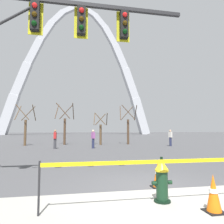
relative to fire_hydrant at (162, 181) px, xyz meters
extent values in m
plane|color=#474749|center=(0.07, 1.11, -0.47)|extent=(240.00, 240.00, 0.00)
cylinder|color=black|center=(0.00, -0.01, -0.44)|extent=(0.36, 0.36, 0.05)
cylinder|color=#14331E|center=(0.00, -0.01, -0.11)|extent=(0.26, 0.26, 0.62)
cylinder|color=gold|center=(0.00, -0.01, 0.22)|extent=(0.30, 0.30, 0.04)
cone|color=gold|center=(0.00, -0.01, 0.35)|extent=(0.30, 0.30, 0.22)
cylinder|color=black|center=(0.00, -0.01, 0.49)|extent=(0.06, 0.06, 0.06)
cylinder|color=#14331E|center=(-0.18, -0.01, -0.04)|extent=(0.10, 0.09, 0.09)
cylinder|color=#14331E|center=(0.18, -0.01, -0.04)|extent=(0.10, 0.09, 0.09)
cylinder|color=#14331E|center=(0.00, 0.19, -0.14)|extent=(0.13, 0.14, 0.13)
cylinder|color=black|center=(0.00, 0.27, -0.14)|extent=(0.15, 0.03, 0.15)
cylinder|color=#232326|center=(-2.58, -0.30, 0.04)|extent=(0.04, 0.04, 1.01)
cube|color=yellow|center=(0.32, -0.31, 0.47)|extent=(5.80, 0.02, 0.08)
cube|color=black|center=(0.74, -0.75, -0.45)|extent=(0.36, 0.36, 0.03)
cone|color=orange|center=(0.74, -0.75, -0.09)|extent=(0.28, 0.28, 0.70)
cylinder|color=white|center=(0.74, -0.75, -0.05)|extent=(0.17, 0.17, 0.08)
cube|color=black|center=(0.39, 1.13, -0.45)|extent=(0.36, 0.36, 0.03)
cone|color=orange|center=(0.39, 1.13, -0.09)|extent=(0.28, 0.28, 0.70)
cylinder|color=white|center=(0.39, 1.13, -0.05)|extent=(0.17, 0.17, 0.08)
cube|color=#232326|center=(-2.14, 2.01, 5.13)|extent=(7.60, 0.12, 0.12)
cylinder|color=#232326|center=(-3.66, 2.01, 4.58)|extent=(1.11, 0.08, 0.81)
cube|color=black|center=(-3.14, 2.01, 4.58)|extent=(0.26, 0.24, 0.90)
cube|color=gold|center=(-3.14, 2.15, 4.58)|extent=(0.44, 0.03, 1.04)
sphere|color=red|center=(-3.14, 1.88, 4.86)|extent=(0.16, 0.16, 0.16)
sphere|color=#392706|center=(-3.14, 1.88, 4.58)|extent=(0.16, 0.16, 0.16)
sphere|color=black|center=(-3.14, 1.88, 4.30)|extent=(0.16, 0.16, 0.16)
cube|color=black|center=(-1.74, 2.01, 4.58)|extent=(0.26, 0.24, 0.90)
cube|color=gold|center=(-1.74, 2.15, 4.58)|extent=(0.44, 0.03, 1.04)
sphere|color=red|center=(-1.74, 1.88, 4.86)|extent=(0.16, 0.16, 0.16)
sphere|color=#392706|center=(-1.74, 1.88, 4.58)|extent=(0.16, 0.16, 0.16)
sphere|color=black|center=(-1.74, 1.88, 4.30)|extent=(0.16, 0.16, 0.16)
cube|color=black|center=(-0.34, 2.01, 4.58)|extent=(0.26, 0.24, 0.90)
cube|color=gold|center=(-0.34, 2.15, 4.58)|extent=(0.44, 0.03, 1.04)
sphere|color=red|center=(-0.34, 1.88, 4.86)|extent=(0.16, 0.16, 0.16)
sphere|color=#392706|center=(-0.34, 1.88, 4.58)|extent=(0.16, 0.16, 0.16)
sphere|color=black|center=(-0.34, 1.88, 4.30)|extent=(0.16, 0.16, 0.16)
cube|color=#B2B5BC|center=(-21.15, 65.42, 5.65)|extent=(6.23, 2.78, 13.10)
cube|color=#B2B5BC|center=(-17.61, 65.42, 16.86)|extent=(5.96, 2.53, 11.12)
cube|color=#B2B5BC|center=(-14.08, 65.42, 26.03)|extent=(5.67, 2.29, 9.16)
cube|color=#B2B5BC|center=(-10.54, 65.42, 33.17)|extent=(5.35, 2.04, 7.22)
cube|color=#B2B5BC|center=(-7.01, 65.42, 38.26)|extent=(4.96, 1.80, 5.33)
cube|color=#B2B5BC|center=(-3.47, 65.42, 41.32)|extent=(4.40, 1.55, 3.43)
cube|color=#B2B5BC|center=(0.07, 65.42, 42.34)|extent=(3.64, 1.31, 1.31)
cube|color=#B2B5BC|center=(3.60, 65.42, 41.32)|extent=(4.40, 1.55, 3.43)
cube|color=#B2B5BC|center=(7.14, 65.42, 38.26)|extent=(4.96, 1.80, 5.33)
cube|color=#B2B5BC|center=(10.67, 65.42, 33.17)|extent=(5.35, 2.04, 7.22)
cube|color=#B2B5BC|center=(14.21, 65.42, 26.03)|extent=(5.67, 2.29, 9.16)
cube|color=#B2B5BC|center=(17.74, 65.42, 16.86)|extent=(5.96, 2.53, 11.12)
cube|color=#B2B5BC|center=(21.28, 65.42, 5.65)|extent=(6.23, 2.78, 13.10)
cylinder|color=brown|center=(-6.52, 18.08, 0.83)|extent=(0.24, 0.24, 2.60)
cylinder|color=brown|center=(-7.31, 18.23, 2.83)|extent=(0.35, 1.40, 1.55)
cylinder|color=brown|center=(-5.71, 17.99, 2.83)|extent=(0.22, 1.41, 1.55)
cylinder|color=brown|center=(-6.44, 18.88, 2.83)|extent=(1.41, 0.22, 1.55)
cylinder|color=brown|center=(-6.69, 17.29, 2.83)|extent=(1.39, 0.38, 1.55)
cylinder|color=#473323|center=(-2.67, 18.68, 0.93)|extent=(0.24, 0.24, 2.79)
cylinder|color=#473323|center=(-3.53, 18.85, 3.09)|extent=(0.38, 1.50, 1.67)
cylinder|color=#473323|center=(-1.81, 18.59, 3.09)|extent=(0.23, 1.51, 1.67)
cylinder|color=#473323|center=(-2.59, 19.55, 3.09)|extent=(1.51, 0.23, 1.67)
cylinder|color=#473323|center=(-2.86, 17.83, 3.09)|extent=(1.49, 0.41, 1.67)
cylinder|color=brown|center=(1.07, 17.85, 0.60)|extent=(0.24, 0.24, 2.14)
cylinder|color=brown|center=(0.42, 17.98, 2.25)|extent=(0.31, 1.16, 1.29)
cylinder|color=brown|center=(1.73, 17.79, 2.25)|extent=(0.20, 1.17, 1.29)
cylinder|color=brown|center=(1.14, 18.51, 2.25)|extent=(1.17, 0.20, 1.29)
cylinder|color=brown|center=(0.93, 17.20, 2.25)|extent=(1.16, 0.33, 1.29)
cylinder|color=#473323|center=(4.14, 18.05, 0.89)|extent=(0.24, 0.24, 2.71)
cylinder|color=#473323|center=(3.31, 18.22, 2.99)|extent=(0.37, 1.46, 1.62)
cylinder|color=#473323|center=(4.98, 17.97, 2.99)|extent=(0.23, 1.47, 1.62)
cylinder|color=#473323|center=(4.22, 18.89, 2.99)|extent=(1.47, 0.23, 1.62)
cylinder|color=#473323|center=(3.96, 17.23, 2.99)|extent=(1.45, 0.40, 1.62)
cylinder|color=#232847|center=(7.56, 14.90, -0.05)|extent=(0.22, 0.22, 0.84)
cube|color=beige|center=(7.56, 14.90, 0.64)|extent=(0.31, 0.39, 0.54)
sphere|color=tan|center=(7.56, 14.90, 1.02)|extent=(0.20, 0.20, 0.20)
cylinder|color=#38383D|center=(-3.31, 13.95, -0.05)|extent=(0.22, 0.22, 0.84)
cube|color=#B22323|center=(-3.31, 13.95, 0.64)|extent=(0.23, 0.36, 0.54)
sphere|color=#936B4C|center=(-3.31, 13.95, 1.02)|extent=(0.20, 0.20, 0.20)
cylinder|color=#232847|center=(-0.13, 13.76, -0.05)|extent=(0.22, 0.22, 0.84)
cube|color=#995193|center=(-0.13, 13.76, 0.64)|extent=(0.33, 0.39, 0.54)
sphere|color=beige|center=(-0.13, 13.76, 1.02)|extent=(0.20, 0.20, 0.20)
camera|label=1|loc=(-2.00, -4.54, 1.13)|focal=34.07mm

